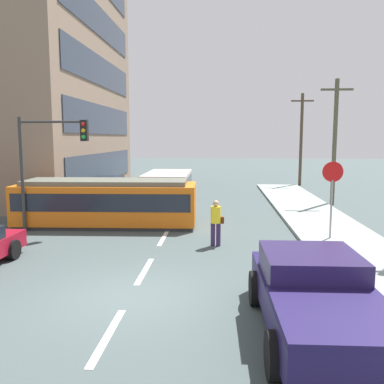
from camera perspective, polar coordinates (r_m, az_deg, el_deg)
ground_plane at (r=20.02m, az=-2.42°, el=-3.68°), size 120.00×120.00×0.00m
sidewalk_curb_right at (r=16.64m, az=20.03°, el=-6.20°), size 3.20×36.00×0.14m
lane_stripe_0 at (r=8.74m, az=-11.63°, el=-18.96°), size 0.16×2.40×0.01m
lane_stripe_1 at (r=12.35m, az=-6.59°, el=-10.82°), size 0.16×2.40×0.01m
lane_stripe_2 at (r=16.15m, az=-4.00°, el=-6.40°), size 0.16×2.40×0.01m
lane_stripe_3 at (r=24.15m, az=-1.32°, el=-1.73°), size 0.16×2.40×0.01m
lane_stripe_4 at (r=30.07m, az=-0.28°, el=0.10°), size 0.16×2.40×0.01m
streetcar_tram at (r=18.65m, az=-11.73°, el=-1.34°), size 7.95×2.78×2.05m
city_bus at (r=24.29m, az=-3.36°, el=0.84°), size 2.59×5.39×1.87m
pedestrian_crossing at (r=14.79m, az=3.34°, el=-3.95°), size 0.48×0.36×1.67m
pickup_truck_parked at (r=8.63m, az=16.77°, el=-13.73°), size 2.35×5.04×1.55m
parked_sedan_mid at (r=23.26m, az=-15.47°, el=-0.82°), size 1.99×4.16×1.19m
parked_sedan_far at (r=29.44m, az=-11.38°, el=1.00°), size 2.10×4.61×1.19m
stop_sign at (r=16.09m, az=18.90°, el=1.09°), size 0.76×0.07×2.88m
traffic_light_mast at (r=17.72m, az=-19.29°, el=5.32°), size 2.89×0.33×4.73m
utility_pole_mid at (r=25.12m, az=19.21°, el=6.86°), size 1.80×0.24×7.21m
utility_pole_far at (r=34.77m, az=14.92°, el=7.28°), size 1.80×0.24×7.45m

